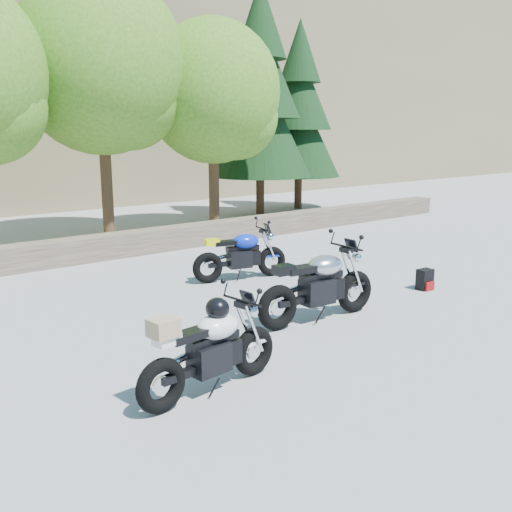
# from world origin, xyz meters

# --- Properties ---
(ground) EXTENTS (90.00, 90.00, 0.00)m
(ground) POSITION_xyz_m (0.00, 0.00, 0.00)
(ground) COLOR gray
(ground) RESTS_ON ground
(stone_wall) EXTENTS (22.00, 0.55, 0.50)m
(stone_wall) POSITION_xyz_m (0.00, 5.50, 0.25)
(stone_wall) COLOR #4B3F32
(stone_wall) RESTS_ON ground
(tree_decid_mid) EXTENTS (4.08, 4.08, 6.24)m
(tree_decid_mid) POSITION_xyz_m (0.91, 7.54, 4.04)
(tree_decid_mid) COLOR #382314
(tree_decid_mid) RESTS_ON ground
(tree_decid_right) EXTENTS (3.54, 3.54, 5.41)m
(tree_decid_right) POSITION_xyz_m (3.71, 6.94, 3.50)
(tree_decid_right) COLOR #382314
(tree_decid_right) RESTS_ON ground
(conifer_near) EXTENTS (3.17, 3.17, 7.06)m
(conifer_near) POSITION_xyz_m (6.20, 8.20, 3.68)
(conifer_near) COLOR #382314
(conifer_near) RESTS_ON ground
(conifer_far) EXTENTS (2.82, 2.82, 6.27)m
(conifer_far) POSITION_xyz_m (8.40, 8.80, 3.27)
(conifer_far) COLOR #382314
(conifer_far) RESTS_ON ground
(silver_bike) EXTENTS (2.05, 0.65, 1.03)m
(silver_bike) POSITION_xyz_m (0.35, -0.22, 0.50)
(silver_bike) COLOR black
(silver_bike) RESTS_ON ground
(white_bike) EXTENTS (1.79, 0.57, 0.99)m
(white_bike) POSITION_xyz_m (-2.15, -1.15, 0.49)
(white_bike) COLOR black
(white_bike) RESTS_ON ground
(blue_bike) EXTENTS (1.79, 0.69, 0.91)m
(blue_bike) POSITION_xyz_m (0.90, 2.29, 0.44)
(blue_bike) COLOR black
(blue_bike) RESTS_ON ground
(backpack) EXTENTS (0.27, 0.24, 0.35)m
(backpack) POSITION_xyz_m (2.91, -0.22, 0.17)
(backpack) COLOR black
(backpack) RESTS_ON ground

